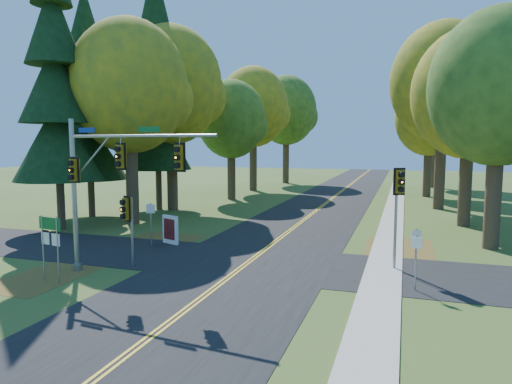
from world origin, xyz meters
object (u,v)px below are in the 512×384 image
(east_signal_pole, at_px, (398,193))
(info_kiosk, at_px, (170,230))
(traffic_mast, at_px, (105,175))
(route_sign_cluster, at_px, (50,235))

(east_signal_pole, relative_size, info_kiosk, 2.85)
(traffic_mast, distance_m, east_signal_pole, 12.73)
(route_sign_cluster, distance_m, info_kiosk, 7.94)
(east_signal_pole, relative_size, route_sign_cluster, 1.68)
(traffic_mast, distance_m, info_kiosk, 7.22)
(east_signal_pole, xyz_separation_m, route_sign_cluster, (-13.46, -6.17, -1.56))
(route_sign_cluster, bearing_deg, east_signal_pole, 35.43)
(east_signal_pole, height_order, info_kiosk, east_signal_pole)
(route_sign_cluster, bearing_deg, info_kiosk, 91.81)
(traffic_mast, height_order, route_sign_cluster, traffic_mast)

